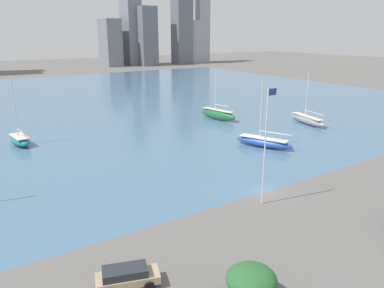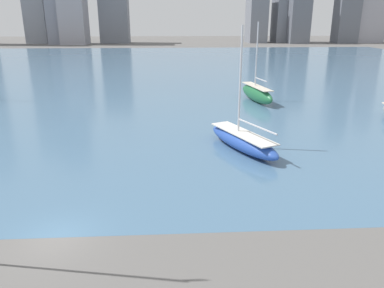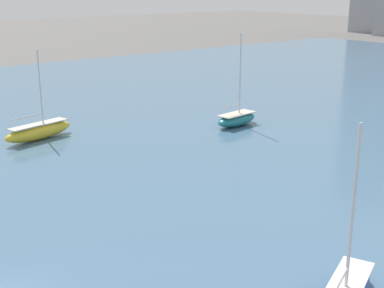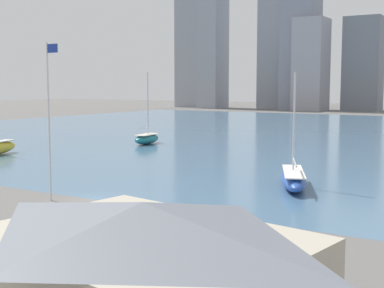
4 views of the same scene
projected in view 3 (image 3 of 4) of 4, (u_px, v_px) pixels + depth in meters
sailboat_yellow at (39, 131)px, 61.62m from camera, size 3.99×9.08×10.23m
sailboat_teal at (237, 119)px, 67.58m from camera, size 3.25×6.72×11.58m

